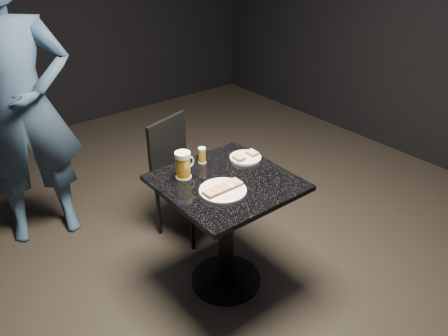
# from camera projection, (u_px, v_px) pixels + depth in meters

# --- Properties ---
(floor) EXTENTS (6.00, 6.00, 0.00)m
(floor) POSITION_uv_depth(u_px,v_px,m) (226.00, 280.00, 2.80)
(floor) COLOR black
(floor) RESTS_ON ground
(plate_large) EXTENTS (0.25, 0.25, 0.01)m
(plate_large) POSITION_uv_depth(u_px,v_px,m) (223.00, 191.00, 2.32)
(plate_large) COLOR white
(plate_large) RESTS_ON table
(plate_small) EXTENTS (0.19, 0.19, 0.01)m
(plate_small) POSITION_uv_depth(u_px,v_px,m) (245.00, 158.00, 2.65)
(plate_small) COLOR white
(plate_small) RESTS_ON table
(patron) EXTENTS (0.78, 0.61, 1.91)m
(patron) POSITION_uv_depth(u_px,v_px,m) (21.00, 109.00, 2.81)
(patron) COLOR navy
(patron) RESTS_ON floor
(table) EXTENTS (0.70, 0.70, 0.75)m
(table) POSITION_uv_depth(u_px,v_px,m) (226.00, 216.00, 2.55)
(table) COLOR black
(table) RESTS_ON floor
(beer_mug) EXTENTS (0.13, 0.09, 0.16)m
(beer_mug) POSITION_uv_depth(u_px,v_px,m) (183.00, 165.00, 2.42)
(beer_mug) COLOR silver
(beer_mug) RESTS_ON table
(beer_tumbler) EXTENTS (0.05, 0.05, 0.10)m
(beer_tumbler) POSITION_uv_depth(u_px,v_px,m) (202.00, 155.00, 2.58)
(beer_tumbler) COLOR white
(beer_tumbler) RESTS_ON table
(chair) EXTENTS (0.45, 0.45, 0.85)m
(chair) POSITION_uv_depth(u_px,v_px,m) (181.00, 170.00, 3.05)
(chair) COLOR black
(chair) RESTS_ON floor
(canapes_on_plate_large) EXTENTS (0.23, 0.07, 0.02)m
(canapes_on_plate_large) POSITION_uv_depth(u_px,v_px,m) (223.00, 188.00, 2.31)
(canapes_on_plate_large) COLOR #4C3521
(canapes_on_plate_large) RESTS_ON plate_large
(canapes_on_plate_small) EXTENTS (0.16, 0.07, 0.02)m
(canapes_on_plate_small) POSITION_uv_depth(u_px,v_px,m) (246.00, 155.00, 2.64)
(canapes_on_plate_small) COLOR #4C3521
(canapes_on_plate_small) RESTS_ON plate_small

